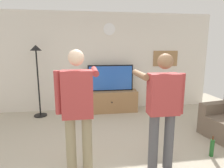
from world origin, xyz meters
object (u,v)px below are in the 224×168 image
object	(u,v)px
person_standing_nearer_lamp	(78,106)
beverage_bottle	(212,148)
tv_stand	(111,101)
framed_picture	(165,58)
person_standing_nearer_couch	(163,106)
television	(111,78)
floor_lamp	(37,66)
wall_clock	(109,29)

from	to	relation	value
person_standing_nearer_lamp	beverage_bottle	size ratio (longest dim) A/B	4.87
tv_stand	person_standing_nearer_lamp	bearing A→B (deg)	-107.60
tv_stand	framed_picture	size ratio (longest dim) A/B	1.97
tv_stand	person_standing_nearer_couch	xyz separation A→B (m)	(0.37, -2.61, 0.66)
television	framed_picture	xyz separation A→B (m)	(1.65, 0.25, 0.50)
television	floor_lamp	bearing A→B (deg)	-175.55
wall_clock	floor_lamp	distance (m)	2.13
framed_picture	person_standing_nearer_lamp	distance (m)	3.76
person_standing_nearer_lamp	person_standing_nearer_couch	distance (m)	1.18
tv_stand	television	distance (m)	0.65
framed_picture	television	bearing A→B (deg)	-171.45
television	beverage_bottle	distance (m)	2.94
framed_picture	person_standing_nearer_couch	distance (m)	3.21
framed_picture	person_standing_nearer_lamp	size ratio (longest dim) A/B	0.42
wall_clock	person_standing_nearer_lamp	bearing A→B (deg)	-105.89
television	wall_clock	xyz separation A→B (m)	(0.00, 0.24, 1.31)
person_standing_nearer_lamp	tv_stand	bearing A→B (deg)	72.40
tv_stand	beverage_bottle	xyz separation A→B (m)	(1.33, -2.45, -0.14)
tv_stand	wall_clock	world-z (taller)	wall_clock
person_standing_nearer_lamp	person_standing_nearer_couch	xyz separation A→B (m)	(1.17, -0.08, -0.03)
television	framed_picture	size ratio (longest dim) A/B	1.68
tv_stand	person_standing_nearer_lamp	size ratio (longest dim) A/B	0.83
television	framed_picture	world-z (taller)	framed_picture
person_standing_nearer_couch	beverage_bottle	size ratio (longest dim) A/B	4.72
television	beverage_bottle	xyz separation A→B (m)	(1.33, -2.50, -0.79)
tv_stand	person_standing_nearer_couch	size ratio (longest dim) A/B	0.86
beverage_bottle	person_standing_nearer_couch	bearing A→B (deg)	-170.88
wall_clock	beverage_bottle	size ratio (longest dim) A/B	0.89
television	person_standing_nearer_lamp	xyz separation A→B (m)	(-0.80, -2.57, 0.04)
television	person_standing_nearer_lamp	distance (m)	2.69
framed_picture	beverage_bottle	world-z (taller)	framed_picture
television	tv_stand	bearing A→B (deg)	-90.00
television	person_standing_nearer_lamp	size ratio (longest dim) A/B	0.71
floor_lamp	person_standing_nearer_lamp	bearing A→B (deg)	-66.31
beverage_bottle	tv_stand	bearing A→B (deg)	118.44
person_standing_nearer_lamp	beverage_bottle	bearing A→B (deg)	1.85
television	beverage_bottle	bearing A→B (deg)	-62.01
floor_lamp	beverage_bottle	distance (m)	4.13
tv_stand	wall_clock	bearing A→B (deg)	90.00
tv_stand	floor_lamp	size ratio (longest dim) A/B	0.79
framed_picture	person_standing_nearer_couch	world-z (taller)	person_standing_nearer_couch
person_standing_nearer_couch	person_standing_nearer_lamp	bearing A→B (deg)	175.90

